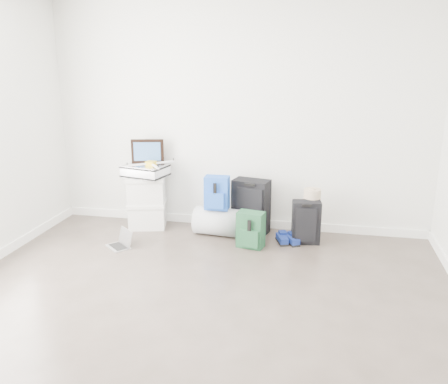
% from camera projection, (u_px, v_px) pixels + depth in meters
% --- Properties ---
extents(ground, '(5.00, 5.00, 0.00)m').
position_uv_depth(ground, '(180.00, 338.00, 3.53)').
color(ground, '#3C342C').
rests_on(ground, ground).
extents(room_envelope, '(4.52, 5.02, 2.71)m').
position_uv_depth(room_envelope, '(173.00, 104.00, 3.08)').
color(room_envelope, silver).
rests_on(room_envelope, ground).
extents(boxes_stack, '(0.52, 0.46, 0.64)m').
position_uv_depth(boxes_stack, '(147.00, 202.00, 5.76)').
color(boxes_stack, silver).
rests_on(boxes_stack, ground).
extents(briefcase, '(0.55, 0.45, 0.14)m').
position_uv_depth(briefcase, '(145.00, 171.00, 5.65)').
color(briefcase, '#B2B2B7').
rests_on(briefcase, boxes_stack).
extents(painting, '(0.38, 0.11, 0.29)m').
position_uv_depth(painting, '(148.00, 151.00, 5.68)').
color(painting, black).
rests_on(painting, briefcase).
extents(drone, '(0.48, 0.48, 0.05)m').
position_uv_depth(drone, '(151.00, 163.00, 5.59)').
color(drone, gold).
rests_on(drone, briefcase).
extents(duffel_bag, '(0.56, 0.38, 0.33)m').
position_uv_depth(duffel_bag, '(217.00, 221.00, 5.54)').
color(duffel_bag, '#999DA2').
rests_on(duffel_bag, ground).
extents(blue_backpack, '(0.28, 0.20, 0.39)m').
position_uv_depth(blue_backpack, '(217.00, 194.00, 5.41)').
color(blue_backpack, '#1C49B7').
rests_on(blue_backpack, duffel_bag).
extents(large_suitcase, '(0.46, 0.35, 0.64)m').
position_uv_depth(large_suitcase, '(251.00, 207.00, 5.56)').
color(large_suitcase, black).
rests_on(large_suitcase, ground).
extents(green_backpack, '(0.31, 0.26, 0.40)m').
position_uv_depth(green_backpack, '(251.00, 230.00, 5.17)').
color(green_backpack, '#163E27').
rests_on(green_backpack, ground).
extents(carry_on, '(0.33, 0.24, 0.48)m').
position_uv_depth(carry_on, '(306.00, 222.00, 5.27)').
color(carry_on, black).
rests_on(carry_on, ground).
extents(shoes, '(0.30, 0.26, 0.08)m').
position_uv_depth(shoes, '(287.00, 240.00, 5.32)').
color(shoes, black).
rests_on(shoes, ground).
extents(rolled_rug, '(0.19, 0.19, 0.59)m').
position_uv_depth(rolled_rug, '(311.00, 214.00, 5.39)').
color(rolled_rug, tan).
rests_on(rolled_rug, ground).
extents(laptop, '(0.33, 0.32, 0.19)m').
position_uv_depth(laptop, '(121.00, 243.00, 5.21)').
color(laptop, silver).
rests_on(laptop, ground).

